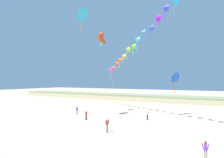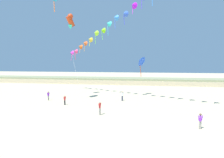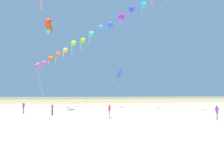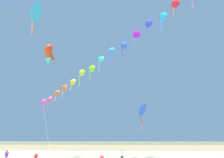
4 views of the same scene
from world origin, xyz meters
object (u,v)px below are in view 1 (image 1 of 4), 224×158
Objects in this scene: person_near_right at (147,114)px; large_kite_high_solo at (101,39)px; person_far_right at (77,110)px; person_far_left at (206,149)px; large_kite_mid_trail at (81,14)px; person_near_left at (86,115)px; person_mid_center at (107,124)px; large_kite_low_lead at (174,77)px.

person_near_right is 17.21m from large_kite_high_solo.
person_far_left is at bearing -26.81° from person_far_right.
large_kite_mid_trail is 6.95m from large_kite_high_solo.
person_mid_center is (6.94, -4.99, 0.14)m from person_near_left.
large_kite_high_solo reaches higher than person_near_left.
person_near_left is at bearing -149.17° from person_near_right.
person_far_left is (18.16, -8.44, 0.05)m from person_near_left.
person_near_right reaches higher than person_far_left.
large_kite_low_lead is 19.98m from large_kite_mid_trail.
large_kite_mid_trail reaches higher than person_far_left.
person_far_left is 0.37× the size of large_kite_mid_trail.
person_mid_center reaches higher than person_far_right.
person_far_right is at bearing 146.05° from person_near_left.
large_kite_low_lead is at bearing 28.33° from person_far_right.
person_near_left is at bearing -33.95° from person_far_right.
large_kite_mid_trail is (-20.12, 9.51, 16.79)m from person_far_left.
person_near_right is 9.23m from large_kite_low_lead.
person_far_left is 25.25m from person_far_right.
person_mid_center is 1.10× the size of person_far_right.
person_near_left is 0.52× the size of large_kite_high_solo.
person_mid_center reaches higher than person_far_left.
large_kite_mid_trail is (2.41, -1.88, 16.80)m from person_far_right.
large_kite_high_solo reaches higher than large_kite_low_lead.
large_kite_low_lead reaches higher than person_far_right.
person_far_left reaches higher than person_near_left.
person_far_right is at bearing 144.97° from person_mid_center.
person_mid_center is at bearing -35.03° from person_far_right.
large_kite_low_lead is (4.41, 16.42, 6.00)m from person_mid_center.
person_near_left is 8.55m from person_mid_center.
large_kite_mid_trail is (-13.32, -10.36, 10.70)m from large_kite_low_lead.
person_near_right is 10.18m from person_mid_center.
person_far_right is (-22.54, 11.39, -0.01)m from person_far_left.
large_kite_low_lead reaches higher than person_mid_center.
person_near_left is 0.35× the size of large_kite_mid_trail.
large_kite_low_lead is (15.73, 8.48, 6.10)m from person_far_right.
large_kite_high_solo is (0.19, 6.20, -3.12)m from large_kite_mid_trail.
person_near_left is 0.91× the size of person_near_right.
large_kite_mid_trail reaches higher than person_near_right.
large_kite_mid_trail is at bearing -142.12° from large_kite_low_lead.
person_mid_center is (-1.56, -10.06, 0.05)m from person_near_right.
large_kite_low_lead is 15.72m from large_kite_high_solo.
large_kite_low_lead reaches higher than person_near_right.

